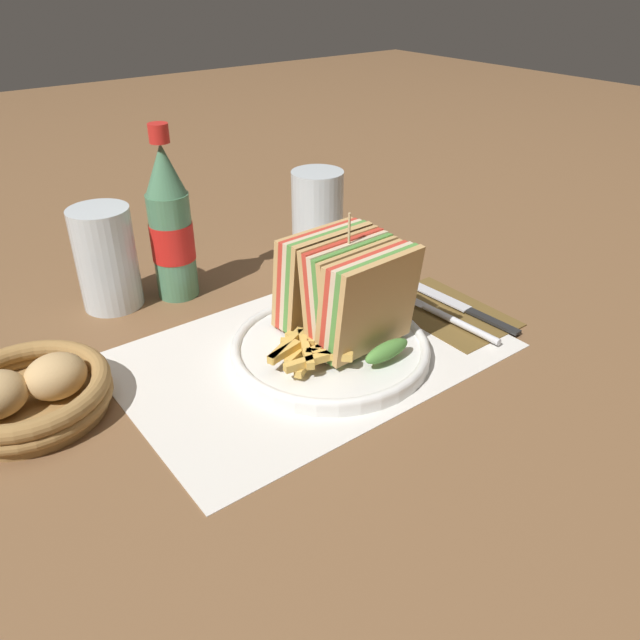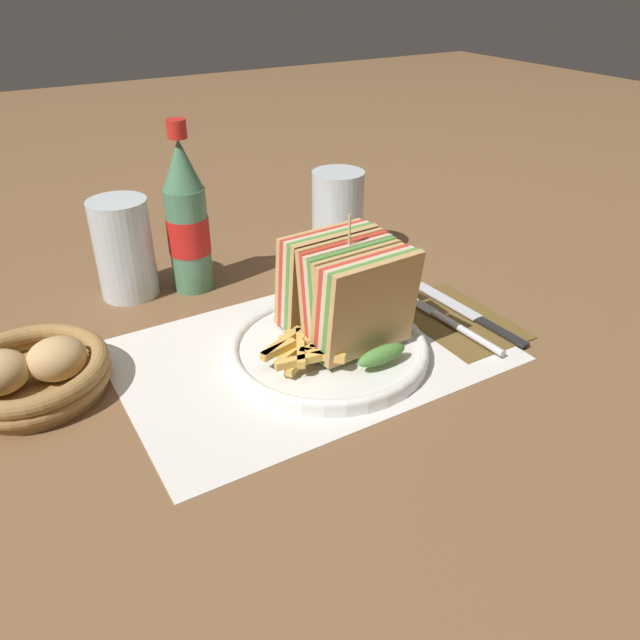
% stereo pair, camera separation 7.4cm
% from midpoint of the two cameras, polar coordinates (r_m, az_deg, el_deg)
% --- Properties ---
extents(ground_plane, '(4.00, 4.00, 0.00)m').
position_cam_midpoint_polar(ground_plane, '(0.78, -1.85, -1.98)').
color(ground_plane, brown).
extents(placemat, '(0.45, 0.31, 0.00)m').
position_cam_midpoint_polar(placemat, '(0.76, -3.72, -2.99)').
color(placemat, silver).
rests_on(placemat, ground_plane).
extents(plate_main, '(0.24, 0.24, 0.02)m').
position_cam_midpoint_polar(plate_main, '(0.74, -1.92, -2.68)').
color(plate_main, white).
rests_on(plate_main, ground_plane).
extents(club_sandwich, '(0.12, 0.16, 0.16)m').
position_cam_midpoint_polar(club_sandwich, '(0.73, -0.43, 2.54)').
color(club_sandwich, tan).
rests_on(club_sandwich, plate_main).
extents(fries_pile, '(0.10, 0.10, 0.02)m').
position_cam_midpoint_polar(fries_pile, '(0.71, -4.03, -2.59)').
color(fries_pile, gold).
rests_on(fries_pile, plate_main).
extents(napkin, '(0.12, 0.17, 0.00)m').
position_cam_midpoint_polar(napkin, '(0.85, 9.03, 0.71)').
color(napkin, brown).
rests_on(napkin, ground_plane).
extents(fork, '(0.02, 0.20, 0.01)m').
position_cam_midpoint_polar(fork, '(0.82, 9.08, 0.17)').
color(fork, silver).
rests_on(fork, napkin).
extents(knife, '(0.03, 0.20, 0.00)m').
position_cam_midpoint_polar(knife, '(0.86, 10.12, 1.28)').
color(knife, black).
rests_on(knife, napkin).
extents(coke_bottle_near, '(0.06, 0.06, 0.24)m').
position_cam_midpoint_polar(coke_bottle_near, '(0.88, -15.91, 8.17)').
color(coke_bottle_near, '#4C7F5B').
rests_on(coke_bottle_near, ground_plane).
extents(glass_near, '(0.08, 0.08, 0.14)m').
position_cam_midpoint_polar(glass_near, '(0.98, -2.43, 9.00)').
color(glass_near, silver).
rests_on(glass_near, ground_plane).
extents(glass_far, '(0.08, 0.08, 0.14)m').
position_cam_midpoint_polar(glass_far, '(0.89, -21.15, 4.66)').
color(glass_far, silver).
rests_on(glass_far, ground_plane).
extents(bread_basket, '(0.17, 0.17, 0.06)m').
position_cam_midpoint_polar(bread_basket, '(0.73, -27.81, -6.06)').
color(bread_basket, olive).
rests_on(bread_basket, ground_plane).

